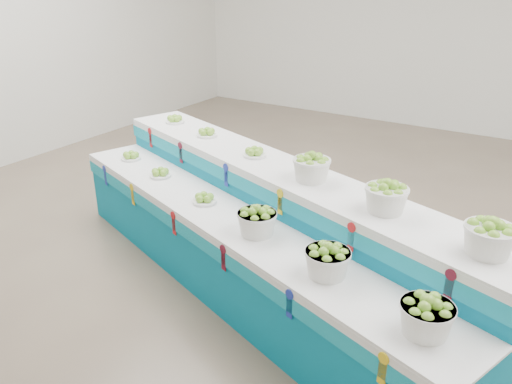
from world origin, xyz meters
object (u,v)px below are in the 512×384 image
(basket_lower_left, at_px, (257,221))
(display_stand, at_px, (256,231))
(basket_upper_right, at_px, (489,237))
(plate_upper_mid, at_px, (207,132))

(basket_lower_left, bearing_deg, display_stand, 122.99)
(display_stand, distance_m, basket_upper_right, 1.95)
(plate_upper_mid, relative_size, basket_upper_right, 0.69)
(display_stand, bearing_deg, basket_lower_left, -37.56)
(display_stand, height_order, basket_lower_left, display_stand)
(basket_lower_left, bearing_deg, plate_upper_mid, 140.40)
(display_stand, xyz_separation_m, basket_upper_right, (1.82, -0.35, 0.62))
(basket_lower_left, xyz_separation_m, plate_upper_mid, (-1.23, 1.01, 0.24))
(display_stand, height_order, plate_upper_mid, plate_upper_mid)
(plate_upper_mid, bearing_deg, display_stand, -32.99)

